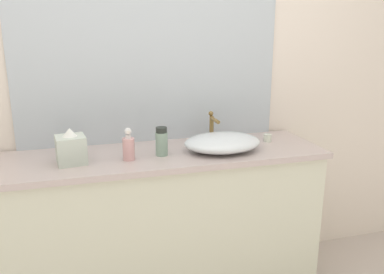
{
  "coord_description": "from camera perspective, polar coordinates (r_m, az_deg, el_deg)",
  "views": [
    {
      "loc": [
        -0.35,
        -1.53,
        1.51
      ],
      "look_at": [
        0.21,
        0.42,
        0.95
      ],
      "focal_mm": 37.16,
      "sensor_mm": 36.0,
      "label": 1
    }
  ],
  "objects": [
    {
      "name": "bathroom_wall_rear",
      "position": [
        2.3,
        -7.2,
        10.13
      ],
      "size": [
        6.0,
        0.06,
        2.6
      ],
      "primitive_type": "cube",
      "color": "silver",
      "rests_on": "ground"
    },
    {
      "name": "vanity_counter",
      "position": [
        2.28,
        -4.11,
        -12.69
      ],
      "size": [
        1.74,
        0.51,
        0.87
      ],
      "color": "beige",
      "rests_on": "ground"
    },
    {
      "name": "wall_mirror_panel",
      "position": [
        2.26,
        -6.02,
        14.53
      ],
      "size": [
        1.49,
        0.01,
        1.22
      ],
      "primitive_type": "cube",
      "color": "#B2BCC6",
      "rests_on": "vanity_counter"
    },
    {
      "name": "sink_basin",
      "position": [
        2.13,
        4.39,
        -0.8
      ],
      "size": [
        0.41,
        0.31,
        0.09
      ],
      "primitive_type": "ellipsoid",
      "color": "silver",
      "rests_on": "vanity_counter"
    },
    {
      "name": "faucet",
      "position": [
        2.27,
        2.95,
        1.85
      ],
      "size": [
        0.03,
        0.14,
        0.18
      ],
      "color": "brown",
      "rests_on": "vanity_counter"
    },
    {
      "name": "soap_dispenser",
      "position": [
        2.0,
        -9.09,
        -1.4
      ],
      "size": [
        0.06,
        0.06,
        0.16
      ],
      "color": "#D59C9C",
      "rests_on": "vanity_counter"
    },
    {
      "name": "lotion_bottle",
      "position": [
        2.05,
        -4.38,
        -0.68
      ],
      "size": [
        0.06,
        0.06,
        0.15
      ],
      "color": "gray",
      "rests_on": "vanity_counter"
    },
    {
      "name": "tissue_box",
      "position": [
        2.01,
        -16.99,
        -1.54
      ],
      "size": [
        0.15,
        0.15,
        0.18
      ],
      "color": "beige",
      "rests_on": "vanity_counter"
    },
    {
      "name": "candle_jar",
      "position": [
        2.35,
        10.79,
        -0.12
      ],
      "size": [
        0.05,
        0.05,
        0.04
      ],
      "primitive_type": "cylinder",
      "color": "silver",
      "rests_on": "vanity_counter"
    }
  ]
}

